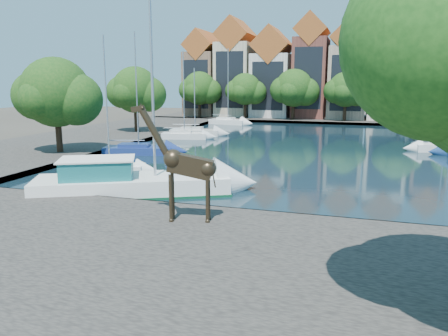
{
  "coord_description": "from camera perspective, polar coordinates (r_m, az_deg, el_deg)",
  "views": [
    {
      "loc": [
        4.04,
        -20.16,
        6.73
      ],
      "look_at": [
        -1.58,
        -1.83,
        2.86
      ],
      "focal_mm": 35.0,
      "sensor_mm": 36.0,
      "label": 1
    }
  ],
  "objects": [
    {
      "name": "far_tree_far_west",
      "position": [
        75.28,
        -3.16,
        10.22
      ],
      "size": [
        7.28,
        5.6,
        7.68
      ],
      "color": "#332114",
      "rests_on": "far_quay"
    },
    {
      "name": "left_quay",
      "position": [
        53.25,
        -16.19,
        3.97
      ],
      "size": [
        14.0,
        52.0,
        0.5
      ],
      "primitive_type": "cube",
      "color": "#43403A",
      "rests_on": "ground"
    },
    {
      "name": "far_tree_east",
      "position": [
        70.93,
        22.27,
        9.38
      ],
      "size": [
        7.54,
        5.8,
        7.84
      ],
      "color": "#332114",
      "rests_on": "far_quay"
    },
    {
      "name": "townhouse_east_end",
      "position": [
        76.94,
        25.71,
        10.59
      ],
      "size": [
        5.44,
        9.18,
        14.43
      ],
      "color": "brown",
      "rests_on": "far_quay"
    },
    {
      "name": "giraffe_statue",
      "position": [
        19.35,
        -5.25,
        0.38
      ],
      "size": [
        3.6,
        1.17,
        5.18
      ],
      "color": "#322719",
      "rests_on": "near_quay"
    },
    {
      "name": "sailboat_left_d",
      "position": [
        53.79,
        -3.81,
        4.86
      ],
      "size": [
        6.21,
        2.99,
        8.06
      ],
      "color": "silver",
      "rests_on": "water_basin"
    },
    {
      "name": "townhouse_center",
      "position": [
        76.59,
        11.29,
        12.42
      ],
      "size": [
        5.44,
        9.18,
        16.93
      ],
      "color": "brown",
      "rests_on": "far_quay"
    },
    {
      "name": "near_quay",
      "position": [
        15.22,
        -0.01,
        -13.79
      ],
      "size": [
        50.0,
        14.0,
        0.5
      ],
      "primitive_type": "cube",
      "color": "#43403A",
      "rests_on": "ground"
    },
    {
      "name": "townhouse_west_mid",
      "position": [
        79.02,
        1.65,
        12.5
      ],
      "size": [
        5.94,
        9.18,
        16.79
      ],
      "color": "beige",
      "rests_on": "far_quay"
    },
    {
      "name": "side_tree_left_far",
      "position": [
        54.72,
        -11.42,
        9.78
      ],
      "size": [
        7.28,
        5.6,
        7.88
      ],
      "color": "#332114",
      "rests_on": "left_quay"
    },
    {
      "name": "sailboat_left_b",
      "position": [
        40.7,
        -11.07,
        2.55
      ],
      "size": [
        6.58,
        3.69,
        10.82
      ],
      "color": "navy",
      "rests_on": "water_basin"
    },
    {
      "name": "far_tree_mid_east",
      "position": [
        70.7,
        15.7,
        9.7
      ],
      "size": [
        7.02,
        5.4,
        7.52
      ],
      "color": "#332114",
      "rests_on": "far_quay"
    },
    {
      "name": "motorsailer",
      "position": [
        26.4,
        -12.66,
        -1.57
      ],
      "size": [
        11.55,
        7.96,
        11.09
      ],
      "color": "white",
      "rests_on": "water_basin"
    },
    {
      "name": "sailboat_right_c",
      "position": [
        46.27,
        26.82,
        2.61
      ],
      "size": [
        5.46,
        2.74,
        9.08
      ],
      "color": "white",
      "rests_on": "water_basin"
    },
    {
      "name": "townhouse_west_end",
      "position": [
        80.81,
        -2.55,
        11.85
      ],
      "size": [
        5.44,
        9.18,
        14.93
      ],
      "color": "brown",
      "rests_on": "far_quay"
    },
    {
      "name": "townhouse_east_mid",
      "position": [
        76.3,
        20.85,
        11.72
      ],
      "size": [
        6.43,
        9.18,
        16.65
      ],
      "color": "beige",
      "rests_on": "far_quay"
    },
    {
      "name": "sailboat_left_c",
      "position": [
        50.63,
        -5.19,
        4.43
      ],
      "size": [
        5.44,
        2.91,
        9.84
      ],
      "color": "silver",
      "rests_on": "water_basin"
    },
    {
      "name": "ground",
      "position": [
        21.64,
        5.48,
        -6.76
      ],
      "size": [
        160.0,
        160.0,
        0.0
      ],
      "primitive_type": "plane",
      "color": "#38332B",
      "rests_on": "ground"
    },
    {
      "name": "sailboat_left_a",
      "position": [
        32.65,
        -14.69,
        0.23
      ],
      "size": [
        5.16,
        2.92,
        9.69
      ],
      "color": "white",
      "rests_on": "water_basin"
    },
    {
      "name": "townhouse_west_inner",
      "position": [
        77.53,
        6.38,
        11.81
      ],
      "size": [
        6.43,
        9.18,
        15.15
      ],
      "color": "silver",
      "rests_on": "far_quay"
    },
    {
      "name": "far_tree_mid_west",
      "position": [
        71.37,
        9.19,
        10.12
      ],
      "size": [
        7.8,
        6.0,
        8.0
      ],
      "color": "#332114",
      "rests_on": "far_quay"
    },
    {
      "name": "water_basin",
      "position": [
        44.85,
        11.7,
        2.6
      ],
      "size": [
        38.0,
        50.0,
        0.08
      ],
      "primitive_type": "cube",
      "color": "black",
      "rests_on": "ground"
    },
    {
      "name": "far_quay",
      "position": [
        76.55,
        14.05,
        6.22
      ],
      "size": [
        60.0,
        16.0,
        0.5
      ],
      "primitive_type": "cube",
      "color": "#43403A",
      "rests_on": "ground"
    },
    {
      "name": "far_tree_west",
      "position": [
        72.92,
        2.84,
        10.1
      ],
      "size": [
        6.76,
        5.2,
        7.36
      ],
      "color": "#332114",
      "rests_on": "far_quay"
    },
    {
      "name": "townhouse_east_inner",
      "position": [
        76.19,
        15.86,
        11.75
      ],
      "size": [
        5.94,
        9.18,
        15.79
      ],
      "color": "tan",
      "rests_on": "far_quay"
    },
    {
      "name": "sailboat_left_e",
      "position": [
        67.2,
        0.53,
        6.24
      ],
      "size": [
        6.1,
        3.12,
        11.26
      ],
      "color": "white",
      "rests_on": "water_basin"
    },
    {
      "name": "side_tree_left_near",
      "position": [
        40.71,
        -20.99,
        8.92
      ],
      "size": [
        7.8,
        6.0,
        8.2
      ],
      "color": "#332114",
      "rests_on": "left_quay"
    }
  ]
}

